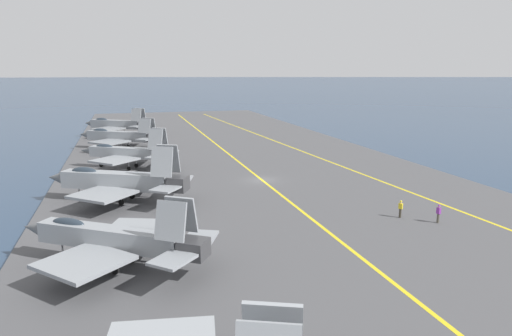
# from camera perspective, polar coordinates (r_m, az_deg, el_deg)

# --- Properties ---
(ground_plane) EXTENTS (2000.00, 2000.00, 0.00)m
(ground_plane) POSITION_cam_1_polar(r_m,az_deg,el_deg) (61.74, 0.75, -1.88)
(ground_plane) COLOR navy
(carrier_deck) EXTENTS (213.64, 53.86, 0.40)m
(carrier_deck) POSITION_cam_1_polar(r_m,az_deg,el_deg) (61.69, 0.75, -1.70)
(carrier_deck) COLOR #4C4C4F
(carrier_deck) RESTS_ON ground
(deck_stripe_foul_line) EXTENTS (191.88, 13.06, 0.01)m
(deck_stripe_foul_line) POSITION_cam_1_polar(r_m,az_deg,el_deg) (67.34, 12.90, -0.65)
(deck_stripe_foul_line) COLOR yellow
(deck_stripe_foul_line) RESTS_ON carrier_deck
(deck_stripe_centerline) EXTENTS (192.28, 0.36, 0.01)m
(deck_stripe_centerline) POSITION_cam_1_polar(r_m,az_deg,el_deg) (61.64, 0.75, -1.52)
(deck_stripe_centerline) COLOR yellow
(deck_stripe_centerline) RESTS_ON carrier_deck
(parked_jet_second) EXTENTS (13.06, 15.22, 5.81)m
(parked_jet_second) POSITION_cam_1_polar(r_m,az_deg,el_deg) (35.99, -17.36, -8.40)
(parked_jet_second) COLOR gray
(parked_jet_second) RESTS_ON carrier_deck
(parked_jet_third) EXTENTS (13.23, 16.67, 6.61)m
(parked_jet_third) POSITION_cam_1_polar(r_m,az_deg,el_deg) (53.43, -16.85, -1.53)
(parked_jet_third) COLOR gray
(parked_jet_third) RESTS_ON carrier_deck
(parked_jet_fourth) EXTENTS (13.00, 14.97, 6.30)m
(parked_jet_fourth) POSITION_cam_1_polar(r_m,az_deg,el_deg) (70.92, -15.73, 1.86)
(parked_jet_fourth) COLOR gray
(parked_jet_fourth) RESTS_ON carrier_deck
(parked_jet_fifth) EXTENTS (13.50, 16.29, 5.99)m
(parked_jet_fifth) POSITION_cam_1_polar(r_m,az_deg,el_deg) (89.15, -16.64, 3.83)
(parked_jet_fifth) COLOR gray
(parked_jet_fifth) RESTS_ON carrier_deck
(parked_jet_sixth) EXTENTS (13.31, 15.66, 6.38)m
(parked_jet_sixth) POSITION_cam_1_polar(r_m,az_deg,el_deg) (106.77, -16.97, 5.24)
(parked_jet_sixth) COLOR gray
(parked_jet_sixth) RESTS_ON carrier_deck
(crew_yellow_vest) EXTENTS (0.46, 0.44, 1.80)m
(crew_yellow_vest) POSITION_cam_1_polar(r_m,az_deg,el_deg) (48.17, 17.62, -4.81)
(crew_yellow_vest) COLOR #383328
(crew_yellow_vest) RESTS_ON carrier_deck
(crew_purple_vest) EXTENTS (0.42, 0.32, 1.84)m
(crew_purple_vest) POSITION_cam_1_polar(r_m,az_deg,el_deg) (47.78, 21.85, -5.22)
(crew_purple_vest) COLOR #4C473D
(crew_purple_vest) RESTS_ON carrier_deck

